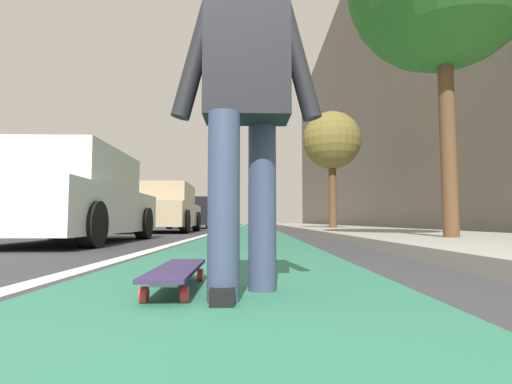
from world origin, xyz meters
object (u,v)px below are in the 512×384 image
parked_car_far (194,214)px  traffic_light (232,181)px  parked_car_near (70,199)px  parked_car_mid (163,209)px  skater_person (246,96)px  street_tree_mid (332,141)px  skateboard (177,271)px

parked_car_far → traffic_light: 8.28m
parked_car_near → parked_car_mid: 6.08m
skater_person → street_tree_mid: bearing=-13.1°
skater_person → parked_car_far: size_ratio=0.39×
skateboard → street_tree_mid: size_ratio=0.21×
skater_person → street_tree_mid: street_tree_mid is taller
parked_car_mid → traffic_light: bearing=-5.1°
skater_person → parked_car_near: bearing=33.4°
skateboard → skater_person: (-0.15, -0.35, 0.84)m
skater_person → parked_car_mid: size_ratio=0.37×
street_tree_mid → skater_person: bearing=166.9°
skater_person → parked_car_mid: skater_person is taller
skateboard → traffic_light: 25.15m
skateboard → parked_car_mid: 10.67m
parked_car_mid → traffic_light: 14.84m
parked_car_near → parked_car_far: (12.87, 0.05, 0.02)m
parked_car_near → traffic_light: bearing=-3.7°
parked_car_near → parked_car_mid: size_ratio=0.96×
skater_person → street_tree_mid: (11.26, -2.63, 2.10)m
skateboard → street_tree_mid: (11.11, -2.97, 2.94)m
parked_car_near → parked_car_far: 12.87m
parked_car_near → parked_car_far: size_ratio=1.01×
skater_person → traffic_light: 25.23m
skateboard → parked_car_near: (4.27, 2.57, 0.60)m
skateboard → parked_car_near: size_ratio=0.20×
parked_car_near → street_tree_mid: (6.84, -5.54, 2.35)m
parked_car_near → traffic_light: 20.85m
parked_car_mid → parked_car_far: size_ratio=1.05×
parked_car_near → traffic_light: size_ratio=0.92×
parked_car_mid → street_tree_mid: bearing=-82.1°
parked_car_far → street_tree_mid: bearing=-137.1°
skateboard → parked_car_near: 5.02m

